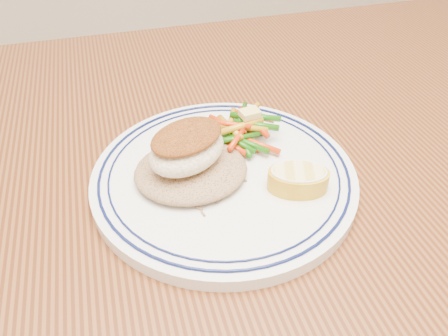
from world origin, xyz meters
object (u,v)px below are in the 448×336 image
dining_table (231,233)px  lemon_wedge (298,179)px  plate (224,175)px  fish_fillet (187,147)px  vegetable_pile (241,130)px  rice_pilaf (191,168)px

dining_table → lemon_wedge: size_ratio=20.55×
dining_table → lemon_wedge: bearing=-45.8°
dining_table → plate: plate is taller
dining_table → fish_fillet: fish_fillet is taller
dining_table → fish_fillet: bearing=-175.2°
plate → fish_fillet: (-0.04, 0.00, 0.04)m
vegetable_pile → lemon_wedge: bearing=-73.5°
vegetable_pile → lemon_wedge: (0.03, -0.10, -0.00)m
rice_pilaf → vegetable_pile: vegetable_pile is taller
dining_table → lemon_wedge: lemon_wedge is taller
dining_table → vegetable_pile: bearing=59.9°
dining_table → fish_fillet: size_ratio=14.15×
fish_fillet → plate: bearing=-5.8°
plate → rice_pilaf: bearing=176.5°
fish_fillet → vegetable_pile: bearing=32.2°
plate → vegetable_pile: vegetable_pile is taller
rice_pilaf → lemon_wedge: size_ratio=1.67×
vegetable_pile → dining_table: bearing=-120.1°
fish_fillet → vegetable_pile: 0.09m
plate → fish_fillet: size_ratio=2.72×
vegetable_pile → lemon_wedge: 0.10m
plate → fish_fillet: fish_fillet is taller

